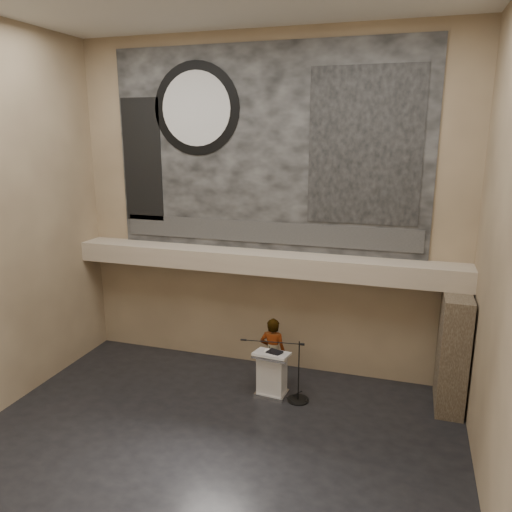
% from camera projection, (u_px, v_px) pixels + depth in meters
% --- Properties ---
extents(floor, '(10.00, 10.00, 0.00)m').
position_uv_depth(floor, '(208.00, 448.00, 9.95)').
color(floor, black).
rests_on(floor, ground).
extents(wall_back, '(10.00, 0.02, 8.50)m').
position_uv_depth(wall_back, '(265.00, 209.00, 12.62)').
color(wall_back, '#78644C').
rests_on(wall_back, floor).
extents(wall_front, '(10.00, 0.02, 8.50)m').
position_uv_depth(wall_front, '(51.00, 318.00, 5.22)').
color(wall_front, '#78644C').
rests_on(wall_front, floor).
extents(wall_right, '(0.02, 8.00, 8.50)m').
position_uv_depth(wall_right, '(510.00, 262.00, 7.47)').
color(wall_right, '#78644C').
rests_on(wall_right, floor).
extents(soffit, '(10.00, 0.80, 0.50)m').
position_uv_depth(soffit, '(261.00, 262.00, 12.57)').
color(soffit, tan).
rests_on(soffit, wall_back).
extents(sprinkler_left, '(0.04, 0.04, 0.06)m').
position_uv_depth(sprinkler_left, '(202.00, 268.00, 13.05)').
color(sprinkler_left, '#B2893D').
rests_on(sprinkler_left, soffit).
extents(sprinkler_right, '(0.04, 0.04, 0.06)m').
position_uv_depth(sprinkler_right, '(335.00, 280.00, 12.04)').
color(sprinkler_right, '#B2893D').
rests_on(sprinkler_right, soffit).
extents(banner, '(8.00, 0.05, 5.00)m').
position_uv_depth(banner, '(265.00, 150.00, 12.24)').
color(banner, black).
rests_on(banner, wall_back).
extents(banner_text_strip, '(7.76, 0.02, 0.55)m').
position_uv_depth(banner_text_strip, '(265.00, 232.00, 12.70)').
color(banner_text_strip, '#2F2F2F').
rests_on(banner_text_strip, banner).
extents(banner_clock_rim, '(2.30, 0.02, 2.30)m').
position_uv_depth(banner_clock_rim, '(196.00, 109.00, 12.48)').
color(banner_clock_rim, black).
rests_on(banner_clock_rim, banner).
extents(banner_clock_face, '(1.84, 0.02, 1.84)m').
position_uv_depth(banner_clock_face, '(196.00, 109.00, 12.47)').
color(banner_clock_face, silver).
rests_on(banner_clock_face, banner).
extents(banner_building_print, '(2.60, 0.02, 3.60)m').
position_uv_depth(banner_building_print, '(365.00, 147.00, 11.49)').
color(banner_building_print, black).
rests_on(banner_building_print, banner).
extents(banner_brick_print, '(1.10, 0.02, 3.20)m').
position_uv_depth(banner_brick_print, '(142.00, 160.00, 13.26)').
color(banner_brick_print, black).
rests_on(banner_brick_print, banner).
extents(stone_pier, '(0.60, 1.40, 2.70)m').
position_uv_depth(stone_pier, '(453.00, 351.00, 11.19)').
color(stone_pier, '#3F3327').
rests_on(stone_pier, floor).
extents(lectern, '(0.86, 0.64, 1.14)m').
position_uv_depth(lectern, '(272.00, 374.00, 11.85)').
color(lectern, silver).
rests_on(lectern, floor).
extents(binder, '(0.40, 0.36, 0.04)m').
position_uv_depth(binder, '(275.00, 352.00, 11.69)').
color(binder, black).
rests_on(binder, lectern).
extents(papers, '(0.26, 0.34, 0.00)m').
position_uv_depth(papers, '(269.00, 352.00, 11.75)').
color(papers, silver).
rests_on(papers, lectern).
extents(speaker_person, '(0.65, 0.43, 1.77)m').
position_uv_depth(speaker_person, '(273.00, 352.00, 12.23)').
color(speaker_person, white).
rests_on(speaker_person, floor).
extents(mic_stand, '(1.63, 0.52, 1.50)m').
position_uv_depth(mic_stand, '(296.00, 391.00, 11.69)').
color(mic_stand, black).
rests_on(mic_stand, floor).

